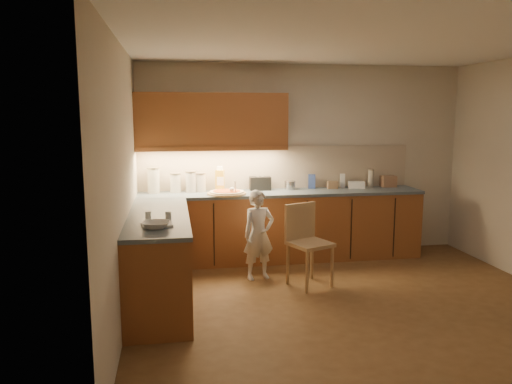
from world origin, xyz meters
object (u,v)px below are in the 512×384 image
child (259,235)px  oil_jug (220,180)px  toaster (260,183)px  pizza_on_board (227,193)px  wooden_chair (306,238)px

child → oil_jug: bearing=98.5°
toaster → child: bearing=-98.0°
pizza_on_board → toaster: (0.48, 0.29, 0.07)m
child → oil_jug: oil_jug is taller
oil_jug → toaster: size_ratio=1.15×
child → toaster: toaster is taller
pizza_on_board → oil_jug: 0.29m
wooden_chair → toaster: 1.33m
child → oil_jug: 1.10m
child → pizza_on_board: bearing=101.7°
wooden_chair → oil_jug: size_ratio=2.77×
child → toaster: 1.06m
pizza_on_board → oil_jug: (-0.06, 0.26, 0.13)m
pizza_on_board → oil_jug: bearing=103.9°
oil_jug → wooden_chair: bearing=-53.6°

